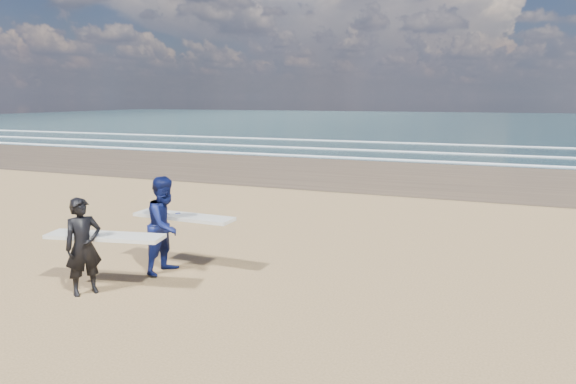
% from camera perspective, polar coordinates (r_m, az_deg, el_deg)
% --- Properties ---
extents(surfer_near, '(2.26, 1.21, 1.79)m').
position_cam_1_polar(surfer_near, '(10.03, -21.50, -5.50)').
color(surfer_near, black).
rests_on(surfer_near, ground).
extents(surfer_far, '(2.22, 1.17, 1.99)m').
position_cam_1_polar(surfer_far, '(10.73, -13.30, -3.52)').
color(surfer_far, '#0D154A').
rests_on(surfer_far, ground).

